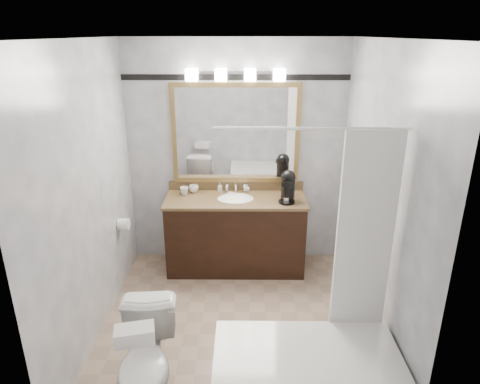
{
  "coord_description": "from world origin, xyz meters",
  "views": [
    {
      "loc": [
        0.08,
        -3.3,
        2.54
      ],
      "look_at": [
        0.05,
        0.35,
        1.17
      ],
      "focal_mm": 32.0,
      "sensor_mm": 36.0,
      "label": 1
    }
  ],
  "objects": [
    {
      "name": "room",
      "position": [
        0.0,
        0.0,
        1.25
      ],
      "size": [
        2.42,
        2.62,
        2.52
      ],
      "color": "gray",
      "rests_on": "ground"
    },
    {
      "name": "vanity",
      "position": [
        0.0,
        1.02,
        0.44
      ],
      "size": [
        1.53,
        0.58,
        0.97
      ],
      "color": "black",
      "rests_on": "ground"
    },
    {
      "name": "mirror",
      "position": [
        0.0,
        1.28,
        1.5
      ],
      "size": [
        1.4,
        0.04,
        1.1
      ],
      "color": "#9C7E46",
      "rests_on": "room"
    },
    {
      "name": "vanity_light_bar",
      "position": [
        0.0,
        1.23,
        2.13
      ],
      "size": [
        1.02,
        0.14,
        0.12
      ],
      "color": "silver",
      "rests_on": "room"
    },
    {
      "name": "accent_stripe",
      "position": [
        0.0,
        1.29,
        2.1
      ],
      "size": [
        2.4,
        0.01,
        0.06
      ],
      "primitive_type": "cube",
      "color": "black",
      "rests_on": "room"
    },
    {
      "name": "bathtub",
      "position": [
        0.55,
        -0.9,
        0.28
      ],
      "size": [
        1.3,
        0.75,
        1.96
      ],
      "color": "white",
      "rests_on": "ground"
    },
    {
      "name": "tp_roll",
      "position": [
        -1.14,
        0.66,
        0.7
      ],
      "size": [
        0.11,
        0.12,
        0.12
      ],
      "primitive_type": "cylinder",
      "rotation": [
        0.0,
        1.57,
        0.0
      ],
      "color": "white",
      "rests_on": "room"
    },
    {
      "name": "toilet",
      "position": [
        -0.59,
        -0.92,
        0.36
      ],
      "size": [
        0.46,
        0.74,
        0.72
      ],
      "primitive_type": "imported",
      "rotation": [
        0.0,
        0.0,
        0.08
      ],
      "color": "white",
      "rests_on": "ground"
    },
    {
      "name": "tissue_box",
      "position": [
        -0.59,
        -1.12,
        0.77
      ],
      "size": [
        0.27,
        0.18,
        0.1
      ],
      "primitive_type": "cube",
      "rotation": [
        0.0,
        0.0,
        0.22
      ],
      "color": "white",
      "rests_on": "toilet"
    },
    {
      "name": "coffee_maker",
      "position": [
        0.56,
        0.95,
        1.03
      ],
      "size": [
        0.18,
        0.22,
        0.34
      ],
      "rotation": [
        0.0,
        0.0,
        -0.27
      ],
      "color": "black",
      "rests_on": "vanity"
    },
    {
      "name": "cup_left",
      "position": [
        -0.47,
        1.2,
        0.89
      ],
      "size": [
        0.12,
        0.12,
        0.08
      ],
      "primitive_type": "imported",
      "rotation": [
        0.0,
        0.0,
        -0.15
      ],
      "color": "white",
      "rests_on": "vanity"
    },
    {
      "name": "cup_right",
      "position": [
        -0.57,
        1.13,
        0.89
      ],
      "size": [
        0.12,
        0.12,
        0.09
      ],
      "primitive_type": "imported",
      "rotation": [
        0.0,
        0.0,
        0.32
      ],
      "color": "white",
      "rests_on": "vanity"
    },
    {
      "name": "soap_bottle_a",
      "position": [
        -0.18,
        1.23,
        0.9
      ],
      "size": [
        0.05,
        0.05,
        0.1
      ],
      "primitive_type": "imported",
      "rotation": [
        0.0,
        0.0,
        -0.09
      ],
      "color": "white",
      "rests_on": "vanity"
    },
    {
      "name": "soap_bottle_b",
      "position": [
        0.13,
        1.23,
        0.89
      ],
      "size": [
        0.07,
        0.07,
        0.08
      ],
      "primitive_type": "imported",
      "rotation": [
        0.0,
        0.0,
        -0.21
      ],
      "color": "white",
      "rests_on": "vanity"
    },
    {
      "name": "soap_bar",
      "position": [
        -0.05,
        1.13,
        0.86
      ],
      "size": [
        0.09,
        0.07,
        0.02
      ],
      "primitive_type": "cube",
      "rotation": [
        0.0,
        0.0,
        -0.36
      ],
      "color": "beige",
      "rests_on": "vanity"
    }
  ]
}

